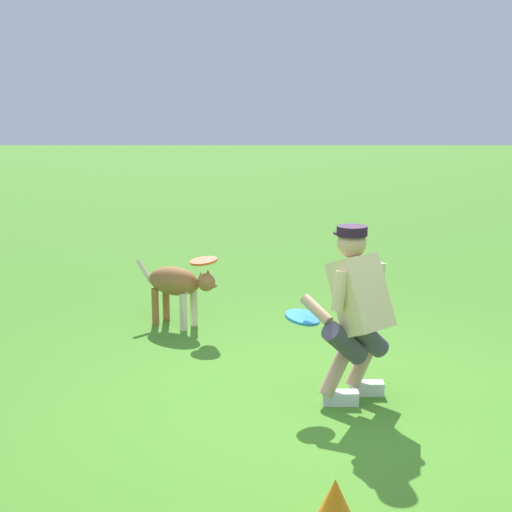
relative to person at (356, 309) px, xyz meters
name	(u,v)px	position (x,y,z in m)	size (l,w,h in m)	color
ground_plane	(316,409)	(0.29, 0.16, -0.70)	(60.00, 60.00, 0.00)	#447F25
person	(356,309)	(0.00, 0.00, 0.00)	(0.71, 0.56, 1.29)	silver
dog	(178,284)	(1.47, -1.79, -0.28)	(0.88, 0.59, 0.61)	#936034
frisbee_flying	(203,261)	(1.21, -1.69, -0.02)	(0.26, 0.26, 0.02)	#EB5325
frisbee_held	(303,317)	(0.38, -0.08, -0.09)	(0.26, 0.26, 0.02)	#2D8DE3
training_cone	(335,512)	(0.34, 1.78, -0.52)	(0.32, 0.32, 0.36)	orange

